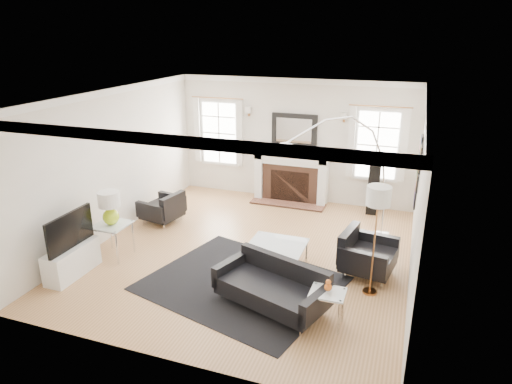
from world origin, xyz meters
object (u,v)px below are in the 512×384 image
at_px(armchair_left, 164,209).
at_px(gourd_lamp, 110,206).
at_px(coffee_table, 276,248).
at_px(arc_floor_lamp, 338,181).
at_px(fireplace, 291,179).
at_px(sofa, 273,287).
at_px(armchair_right, 365,255).

height_order(armchair_left, gourd_lamp, gourd_lamp).
xyz_separation_m(coffee_table, arc_floor_lamp, (0.83, 0.79, 1.01)).
bearing_deg(coffee_table, arc_floor_lamp, 43.62).
relative_size(fireplace, gourd_lamp, 2.84).
distance_m(sofa, armchair_right, 1.78).
bearing_deg(arc_floor_lamp, armchair_right, -38.34).
xyz_separation_m(armchair_left, armchair_right, (4.18, -0.77, 0.04)).
bearing_deg(coffee_table, armchair_left, 158.35).
bearing_deg(sofa, gourd_lamp, 170.62).
height_order(armchair_right, coffee_table, armchair_right).
xyz_separation_m(fireplace, gourd_lamp, (-2.20, -3.72, 0.42)).
relative_size(coffee_table, gourd_lamp, 1.57).
height_order(fireplace, armchair_right, fireplace).
xyz_separation_m(sofa, coffee_table, (-0.29, 1.04, 0.09)).
bearing_deg(sofa, coffee_table, 105.41).
relative_size(fireplace, sofa, 0.94).
relative_size(coffee_table, arc_floor_lamp, 0.36).
bearing_deg(armchair_right, coffee_table, -167.08).
height_order(armchair_left, arc_floor_lamp, arc_floor_lamp).
xyz_separation_m(fireplace, arc_floor_lamp, (1.45, -2.40, 0.85)).
xyz_separation_m(sofa, gourd_lamp, (-3.10, 0.51, 0.67)).
xyz_separation_m(fireplace, coffee_table, (0.62, -3.19, -0.16)).
bearing_deg(coffee_table, sofa, -74.59).
xyz_separation_m(armchair_right, arc_floor_lamp, (-0.59, 0.47, 1.06)).
height_order(armchair_left, coffee_table, armchair_left).
bearing_deg(armchair_right, armchair_left, 169.56).
height_order(armchair_left, armchair_right, armchair_right).
relative_size(fireplace, armchair_right, 1.68).
bearing_deg(fireplace, armchair_left, -135.75).
distance_m(sofa, coffee_table, 1.09).
relative_size(sofa, arc_floor_lamp, 0.70).
height_order(sofa, coffee_table, sofa).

